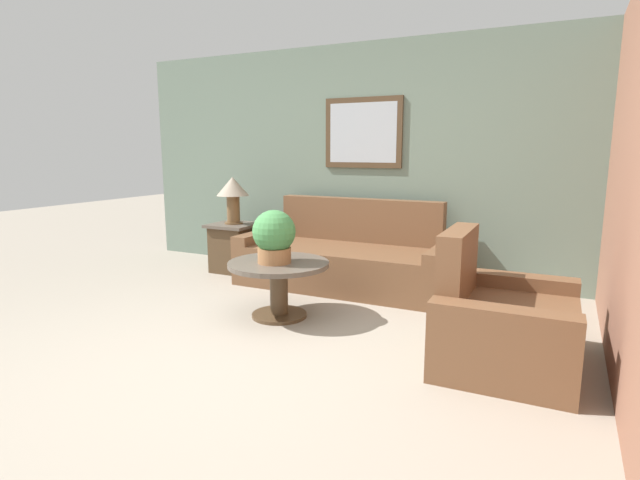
{
  "coord_description": "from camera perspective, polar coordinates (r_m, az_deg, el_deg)",
  "views": [
    {
      "loc": [
        1.89,
        -2.55,
        1.43
      ],
      "look_at": [
        -0.21,
        1.7,
        0.57
      ],
      "focal_mm": 28.0,
      "sensor_mm": 36.0,
      "label": 1
    }
  ],
  "objects": [
    {
      "name": "ground_plane",
      "position": [
        3.48,
        -9.6,
        -14.18
      ],
      "size": [
        20.0,
        20.0,
        0.0
      ],
      "primitive_type": "plane",
      "color": "gray"
    },
    {
      "name": "wall_back",
      "position": [
        5.7,
        6.98,
        8.96
      ],
      "size": [
        6.45,
        0.09,
        2.6
      ],
      "color": "slate",
      "rests_on": "ground_plane"
    },
    {
      "name": "wall_right",
      "position": [
        3.97,
        31.8,
        6.84
      ],
      "size": [
        0.06,
        4.8,
        2.6
      ],
      "color": "brown",
      "rests_on": "ground_plane"
    },
    {
      "name": "couch_main",
      "position": [
        5.32,
        3.12,
        -2.26
      ],
      "size": [
        2.24,
        0.97,
        0.9
      ],
      "color": "brown",
      "rests_on": "ground_plane"
    },
    {
      "name": "armchair",
      "position": [
        3.62,
        20.05,
        -8.93
      ],
      "size": [
        0.87,
        1.07,
        0.9
      ],
      "rotation": [
        0.0,
        0.0,
        1.58
      ],
      "color": "brown",
      "rests_on": "ground_plane"
    },
    {
      "name": "coffee_table",
      "position": [
        4.31,
        -4.73,
        -4.25
      ],
      "size": [
        0.87,
        0.87,
        0.49
      ],
      "color": "#4C3823",
      "rests_on": "ground_plane"
    },
    {
      "name": "side_table",
      "position": [
        6.02,
        -9.74,
        -0.78
      ],
      "size": [
        0.53,
        0.53,
        0.57
      ],
      "color": "#4C3823",
      "rests_on": "ground_plane"
    },
    {
      "name": "table_lamp",
      "position": [
        5.93,
        -9.94,
        5.5
      ],
      "size": [
        0.38,
        0.38,
        0.55
      ],
      "color": "brown",
      "rests_on": "side_table"
    },
    {
      "name": "potted_plant_on_table",
      "position": [
        4.2,
        -5.27,
        0.49
      ],
      "size": [
        0.36,
        0.36,
        0.45
      ],
      "color": "#9E6B42",
      "rests_on": "coffee_table"
    }
  ]
}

